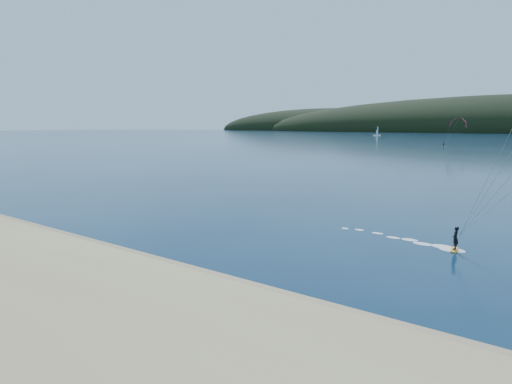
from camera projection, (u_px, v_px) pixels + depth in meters
ground at (106, 286)px, 26.26m from camera, size 1800.00×1800.00×0.00m
wet_sand at (161, 266)px, 29.84m from camera, size 220.00×2.50×0.10m
kitesurfer_far at (458, 126)px, 190.29m from camera, size 10.98×7.42×12.16m
sailboat at (377, 135)px, 413.84m from camera, size 7.11×4.57×10.09m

